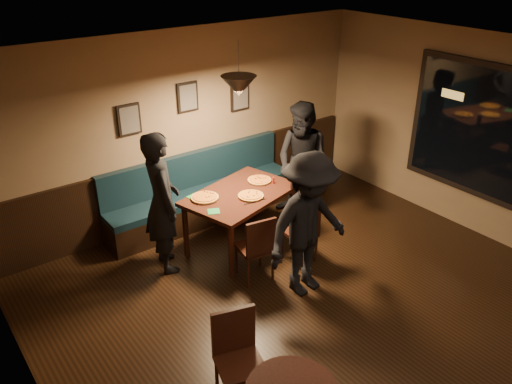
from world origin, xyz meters
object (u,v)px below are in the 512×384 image
booth_bench (202,190)px  chair_near_right (300,231)px  chair_near_left (254,246)px  tabasco_bottle (273,180)px  cafe_chair_far (240,363)px  diner_right (303,162)px  diner_front (308,225)px  soda_glass (293,183)px  dining_table (241,219)px  diner_left (162,203)px

booth_bench → chair_near_right: booth_bench is taller
chair_near_left → tabasco_bottle: 1.17m
chair_near_right → cafe_chair_far: (-1.99, -1.47, 0.05)m
chair_near_left → diner_right: 1.81m
diner_front → cafe_chair_far: (-1.62, -0.92, -0.43)m
chair_near_right → tabasco_bottle: size_ratio=7.53×
soda_glass → cafe_chair_far: (-2.23, -1.91, -0.41)m
dining_table → soda_glass: bearing=-41.5°
diner_left → tabasco_bottle: (1.61, -0.20, -0.07)m
booth_bench → tabasco_bottle: size_ratio=26.93×
booth_bench → dining_table: bearing=-86.4°
chair_near_left → cafe_chair_far: bearing=-120.6°
chair_near_left → diner_left: size_ratio=0.48×
diner_right → dining_table: bearing=-102.6°
diner_left → soda_glass: (1.72, -0.48, -0.05)m
booth_bench → tabasco_bottle: 1.18m
soda_glass → cafe_chair_far: bearing=-139.4°
dining_table → cafe_chair_far: 2.74m
diner_left → soda_glass: size_ratio=11.98×
diner_right → tabasco_bottle: 0.71m
booth_bench → diner_right: diner_right is taller
dining_table → booth_bench: bearing=78.6°
dining_table → diner_right: (1.22, 0.12, 0.49)m
diner_left → diner_front: size_ratio=1.03×
dining_table → diner_left: 1.21m
dining_table → chair_near_left: chair_near_left is taller
chair_near_left → chair_near_right: chair_near_left is taller
chair_near_left → chair_near_right: bearing=6.9°
diner_front → booth_bench: bearing=89.1°
diner_left → diner_right: diner_left is taller
chair_near_left → soda_glass: soda_glass is taller
diner_front → cafe_chair_far: 1.91m
chair_near_right → cafe_chair_far: size_ratio=0.90×
booth_bench → soda_glass: bearing=-60.3°
chair_near_right → soda_glass: soda_glass is taller
booth_bench → dining_table: size_ratio=2.01×
dining_table → chair_near_left: 0.80m
diner_left → diner_right: 2.30m
dining_table → diner_right: diner_right is taller
chair_near_right → tabasco_bottle: (0.13, 0.73, 0.44)m
chair_near_left → diner_right: (1.53, 0.85, 0.45)m
dining_table → diner_left: diner_left is taller
chair_near_right → booth_bench: bearing=109.4°
chair_near_left → cafe_chair_far: 1.97m
chair_near_right → diner_front: bearing=-120.4°
dining_table → tabasco_bottle: (0.53, -0.04, 0.46)m
diner_right → diner_front: 1.86m
diner_left → cafe_chair_far: diner_left is taller
chair_near_right → chair_near_left: bearing=-178.8°
booth_bench → diner_front: bearing=-87.7°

